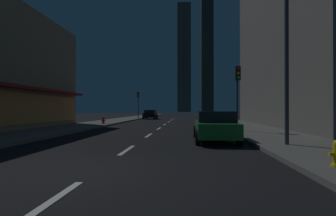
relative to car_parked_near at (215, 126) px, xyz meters
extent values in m
cube|color=black|center=(-3.60, 25.89, -0.79)|extent=(78.00, 136.00, 0.10)
cube|color=#605E59|center=(3.40, 25.89, -0.67)|extent=(4.00, 76.00, 0.15)
cube|color=#605E59|center=(-10.60, 25.89, -0.67)|extent=(4.00, 76.00, 0.15)
cube|color=silver|center=(-3.60, -8.11, -0.73)|extent=(0.16, 2.20, 0.01)
cube|color=silver|center=(-3.60, -2.91, -0.73)|extent=(0.16, 2.20, 0.01)
cube|color=silver|center=(-3.60, 2.29, -0.73)|extent=(0.16, 2.20, 0.01)
cube|color=silver|center=(-3.60, 7.49, -0.73)|extent=(0.16, 2.20, 0.01)
cube|color=silver|center=(-3.60, 12.69, -0.73)|extent=(0.16, 2.20, 0.01)
cube|color=silver|center=(-3.60, 17.89, -0.73)|extent=(0.16, 2.20, 0.01)
cube|color=silver|center=(-3.60, 23.09, -0.73)|extent=(0.16, 2.20, 0.01)
cube|color=silver|center=(-3.60, 28.29, -0.73)|extent=(0.16, 2.20, 0.01)
cube|color=#D88C3F|center=(-12.60, 2.60, 0.86)|extent=(0.10, 17.67, 2.20)
cube|color=maroon|center=(-12.20, 2.60, 2.26)|extent=(0.90, 18.27, 0.20)
cube|color=slate|center=(10.90, 9.89, 7.68)|extent=(11.00, 20.00, 16.84)
cube|color=#4F4B3B|center=(-3.11, 139.09, 32.50)|extent=(8.16, 6.38, 66.49)
cube|color=#363328|center=(8.51, 111.02, 38.17)|extent=(5.77, 8.80, 77.83)
cube|color=#1E722D|center=(0.00, 0.05, -0.13)|extent=(1.80, 4.20, 0.65)
cube|color=black|center=(0.00, -0.15, 0.43)|extent=(1.64, 2.00, 0.55)
cylinder|color=black|center=(-0.88, 1.45, -0.40)|extent=(0.22, 0.68, 0.68)
cylinder|color=black|center=(0.88, 1.45, -0.40)|extent=(0.22, 0.68, 0.68)
cylinder|color=black|center=(-0.88, -1.35, -0.40)|extent=(0.22, 0.68, 0.68)
cylinder|color=black|center=(0.88, -1.35, -0.40)|extent=(0.22, 0.68, 0.68)
sphere|color=white|center=(-0.55, 2.10, -0.08)|extent=(0.18, 0.18, 0.18)
sphere|color=white|center=(0.55, 2.10, -0.08)|extent=(0.18, 0.18, 0.18)
cube|color=black|center=(-7.20, 26.81, -0.13)|extent=(1.80, 4.20, 0.65)
cube|color=black|center=(-7.20, 26.61, 0.43)|extent=(1.64, 2.00, 0.55)
cylinder|color=black|center=(-8.08, 28.21, -0.40)|extent=(0.22, 0.68, 0.68)
cylinder|color=black|center=(-6.32, 28.21, -0.40)|extent=(0.22, 0.68, 0.68)
cylinder|color=black|center=(-8.08, 25.41, -0.40)|extent=(0.22, 0.68, 0.68)
cylinder|color=black|center=(-6.32, 25.41, -0.40)|extent=(0.22, 0.68, 0.68)
sphere|color=white|center=(-7.75, 28.86, -0.08)|extent=(0.18, 0.18, 0.18)
sphere|color=white|center=(-6.65, 28.86, -0.08)|extent=(0.18, 0.18, 0.18)
cylinder|color=yellow|center=(2.14, -5.77, -0.29)|extent=(0.10, 0.10, 0.10)
cylinder|color=red|center=(-9.50, 11.34, -0.32)|extent=(0.22, 0.22, 0.55)
sphere|color=red|center=(-9.50, 11.34, -0.04)|extent=(0.21, 0.21, 0.21)
cylinder|color=red|center=(-9.50, 11.34, -0.56)|extent=(0.30, 0.30, 0.06)
cylinder|color=red|center=(-9.66, 11.34, -0.29)|extent=(0.10, 0.10, 0.10)
cylinder|color=red|center=(-9.34, 11.34, -0.29)|extent=(0.10, 0.10, 0.10)
cylinder|color=#2D2D2D|center=(1.90, 4.18, 1.51)|extent=(0.12, 0.12, 4.20)
cube|color=black|center=(1.90, 3.98, 3.11)|extent=(0.32, 0.24, 0.90)
sphere|color=red|center=(1.90, 3.85, 3.39)|extent=(0.18, 0.18, 0.18)
sphere|color=#F2B20C|center=(1.90, 3.85, 3.11)|extent=(0.18, 0.18, 0.18)
sphere|color=#19D833|center=(1.90, 3.85, 2.83)|extent=(0.18, 0.18, 0.18)
cylinder|color=#2D2D2D|center=(-9.10, 26.52, 1.51)|extent=(0.12, 0.12, 4.20)
cube|color=black|center=(-9.10, 26.32, 3.11)|extent=(0.32, 0.24, 0.90)
sphere|color=red|center=(-9.10, 26.19, 3.39)|extent=(0.18, 0.18, 0.18)
sphere|color=#F2B20C|center=(-9.10, 26.19, 3.11)|extent=(0.18, 0.18, 0.18)
sphere|color=#19D833|center=(-9.10, 26.19, 2.83)|extent=(0.18, 0.18, 0.18)
cylinder|color=#38383D|center=(2.60, -1.95, 2.66)|extent=(0.16, 0.16, 6.50)
camera|label=1|loc=(-1.34, -12.01, 0.80)|focal=26.25mm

